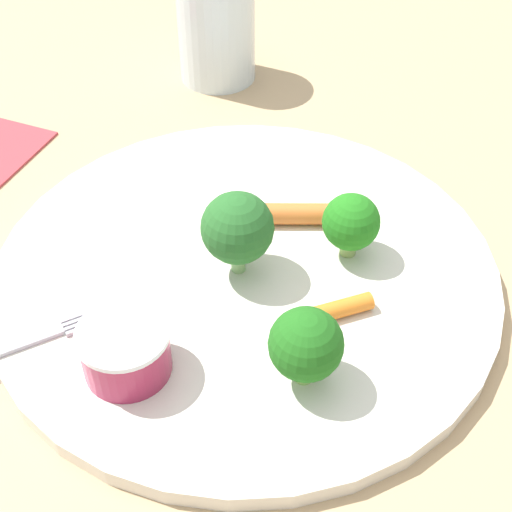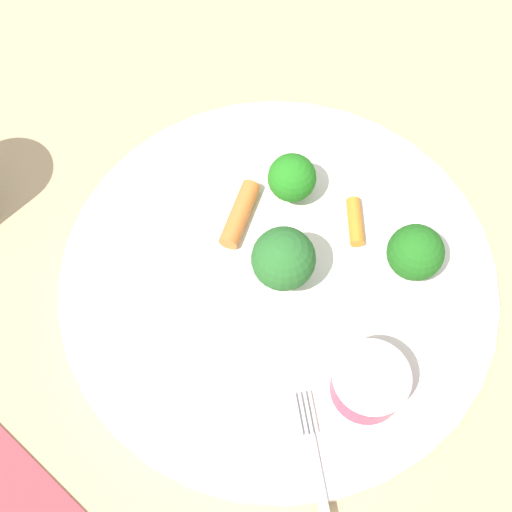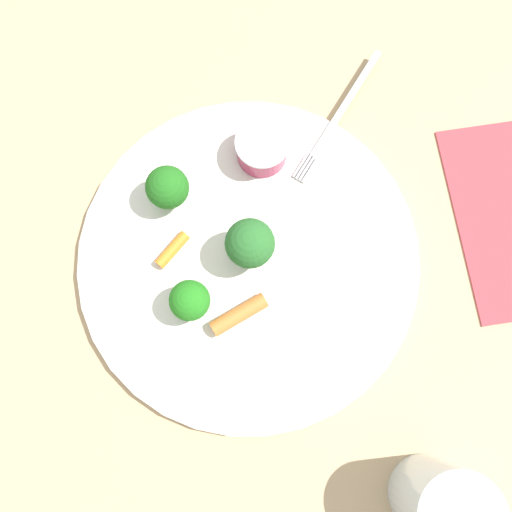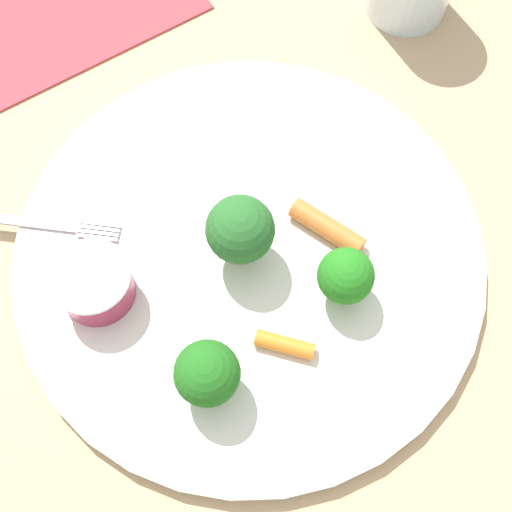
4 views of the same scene
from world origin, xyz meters
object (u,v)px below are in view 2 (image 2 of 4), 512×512
at_px(broccoli_floret_1, 278,261).
at_px(carrot_stick_0, 240,214).
at_px(carrot_stick_1, 355,222).
at_px(broccoli_floret_0, 415,253).
at_px(sauce_cup, 369,383).
at_px(broccoli_floret_2, 292,178).
at_px(plate, 278,277).

height_order(broccoli_floret_1, carrot_stick_0, broccoli_floret_1).
distance_m(carrot_stick_0, carrot_stick_1, 0.09).
bearing_deg(carrot_stick_0, broccoli_floret_0, -133.50).
bearing_deg(carrot_stick_1, sauce_cup, 155.61).
height_order(sauce_cup, broccoli_floret_2, broccoli_floret_2).
bearing_deg(broccoli_floret_1, plate, -37.20).
bearing_deg(plate, broccoli_floret_2, -32.80).
xyz_separation_m(plate, carrot_stick_1, (0.01, -0.07, 0.01)).
relative_size(plate, carrot_stick_1, 8.42).
xyz_separation_m(plate, broccoli_floret_1, (-0.01, 0.00, 0.04)).
distance_m(broccoli_floret_1, broccoli_floret_2, 0.07).
relative_size(plate, broccoli_floret_1, 5.62).
height_order(plate, carrot_stick_0, carrot_stick_0).
bearing_deg(plate, sauce_cup, -170.40).
distance_m(sauce_cup, carrot_stick_1, 0.13).
bearing_deg(broccoli_floret_1, broccoli_floret_2, -33.22).
xyz_separation_m(broccoli_floret_1, broccoli_floret_2, (0.06, -0.04, -0.01)).
relative_size(plate, sauce_cup, 6.33).
xyz_separation_m(broccoli_floret_2, carrot_stick_0, (-0.00, 0.04, -0.02)).
distance_m(sauce_cup, broccoli_floret_2, 0.16).
distance_m(plate, carrot_stick_0, 0.06).
relative_size(sauce_cup, carrot_stick_0, 0.93).
height_order(sauce_cup, broccoli_floret_0, broccoli_floret_0).
bearing_deg(broccoli_floret_1, broccoli_floret_0, -108.22).
bearing_deg(carrot_stick_0, plate, -172.38).
bearing_deg(plate, broccoli_floret_1, 142.80).
height_order(plate, broccoli_floret_1, broccoli_floret_1).
xyz_separation_m(plate, carrot_stick_0, (0.05, 0.01, 0.01)).
distance_m(plate, broccoli_floret_0, 0.10).
bearing_deg(broccoli_floret_2, broccoli_floret_1, 146.78).
bearing_deg(carrot_stick_0, carrot_stick_1, -117.64).
relative_size(broccoli_floret_1, broccoli_floret_2, 1.28).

